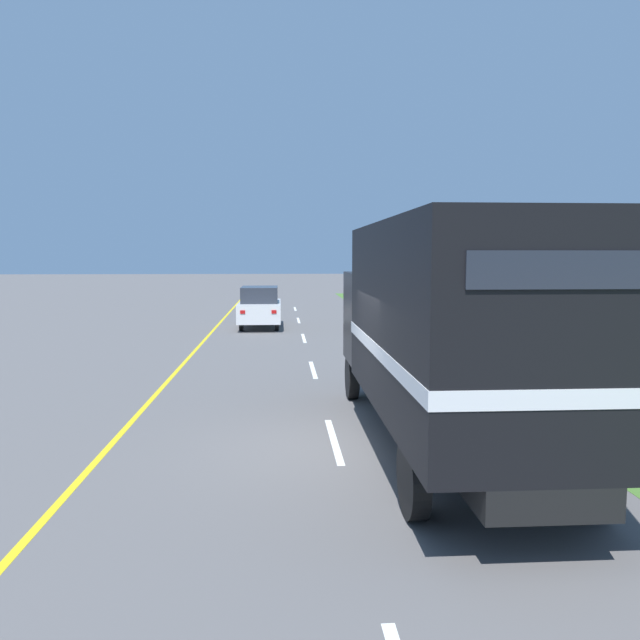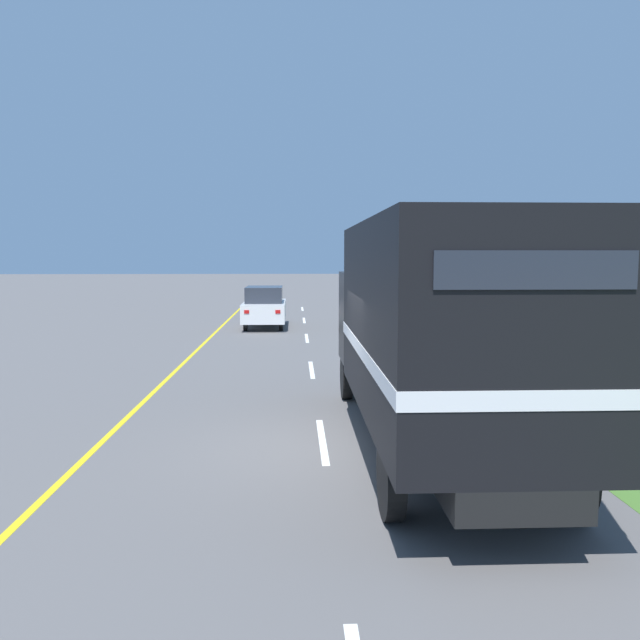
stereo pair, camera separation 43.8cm
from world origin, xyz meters
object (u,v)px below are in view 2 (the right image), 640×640
(highway_sign, at_px, (554,311))
(roadside_tree_far, at_px, (496,256))
(lead_car_white, at_px, (265,307))
(roadside_tree_mid, at_px, (516,250))
(horse_trailer_truck, at_px, (437,327))
(roadside_tree_near, at_px, (533,249))

(highway_sign, xyz_separation_m, roadside_tree_far, (4.49, 18.95, 1.57))
(highway_sign, relative_size, roadside_tree_far, 0.53)
(lead_car_white, relative_size, roadside_tree_mid, 0.81)
(horse_trailer_truck, distance_m, lead_car_white, 17.97)
(lead_car_white, xyz_separation_m, roadside_tree_near, (9.68, -5.53, 2.45))
(roadside_tree_near, bearing_deg, roadside_tree_mid, 74.01)
(roadside_tree_near, relative_size, roadside_tree_far, 0.96)
(highway_sign, height_order, roadside_tree_near, roadside_tree_near)
(roadside_tree_mid, bearing_deg, lead_car_white, -166.84)
(horse_trailer_truck, distance_m, roadside_tree_far, 28.48)
(roadside_tree_far, bearing_deg, horse_trailer_truck, -109.83)
(lead_car_white, relative_size, roadside_tree_far, 0.81)
(horse_trailer_truck, height_order, roadside_tree_near, roadside_tree_near)
(highway_sign, height_order, roadside_tree_mid, roadside_tree_mid)
(horse_trailer_truck, relative_size, roadside_tree_mid, 1.68)
(lead_car_white, distance_m, roadside_tree_mid, 12.65)
(lead_car_white, relative_size, highway_sign, 1.54)
(horse_trailer_truck, relative_size, roadside_tree_near, 1.74)
(horse_trailer_truck, bearing_deg, lead_car_white, 101.34)
(roadside_tree_far, bearing_deg, roadside_tree_mid, -99.91)
(highway_sign, distance_m, roadside_tree_far, 19.54)
(highway_sign, relative_size, roadside_tree_near, 0.55)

